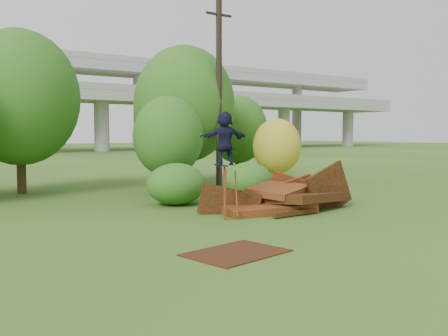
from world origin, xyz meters
TOP-DOWN VIEW (x-y plane):
  - ground at (0.00, 0.00)m, footprint 240.00×240.00m
  - scrap_pile at (1.86, 2.15)m, footprint 5.86×3.14m
  - grind_rail at (-0.86, 1.87)m, footprint 0.42×0.62m
  - skateboard at (-0.86, 1.87)m, footprint 0.50×0.66m
  - skater at (-0.86, 1.87)m, footprint 1.62×0.77m
  - flat_plate at (-3.24, -1.92)m, footprint 2.41×1.90m
  - tree_1 at (-4.41, 12.57)m, footprint 5.23×5.23m
  - tree_2 at (0.69, 8.31)m, footprint 3.06×3.06m
  - tree_3 at (3.16, 11.08)m, footprint 5.11×5.11m
  - tree_4 at (7.31, 8.74)m, footprint 2.50×2.50m
  - tree_5 at (8.09, 13.16)m, footprint 3.53×3.53m
  - shrub_left at (-0.55, 5.46)m, footprint 2.27×2.10m
  - shrub_right at (2.68, 5.24)m, footprint 2.12×1.95m
  - utility_pole at (3.66, 8.73)m, footprint 1.40×0.28m

SIDE VIEW (x-z plane):
  - ground at x=0.00m, z-range 0.00..0.00m
  - flat_plate at x=-3.24m, z-range 0.00..0.03m
  - scrap_pile at x=1.86m, z-range -0.66..1.45m
  - shrub_right at x=2.68m, z-range 0.00..1.50m
  - shrub_left at x=-0.55m, z-range 0.00..1.57m
  - grind_rail at x=-0.86m, z-range 0.14..1.77m
  - skateboard at x=-0.86m, z-range 1.65..1.71m
  - tree_4 at x=7.31m, z-range 0.28..3.74m
  - skater at x=-0.86m, z-range 1.69..3.37m
  - tree_2 at x=0.69m, z-range 0.39..4.71m
  - tree_5 at x=8.09m, z-range 0.44..5.40m
  - tree_3 at x=3.16m, z-range 0.60..7.69m
  - tree_1 at x=-4.41m, z-range 0.62..7.91m
  - utility_pole at x=3.66m, z-range 0.07..9.01m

